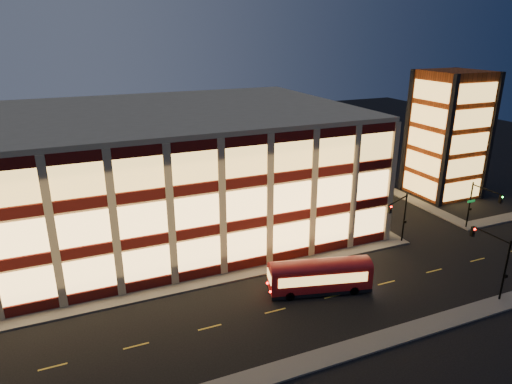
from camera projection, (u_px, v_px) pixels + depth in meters
name	position (u px, v px, depth m)	size (l,w,h in m)	color
ground	(211.00, 287.00, 43.67)	(200.00, 200.00, 0.00)	black
sidewalk_office_south	(177.00, 288.00, 43.41)	(54.00, 2.00, 0.15)	#514F4C
sidewalk_office_east	(325.00, 197.00, 66.89)	(2.00, 30.00, 0.15)	#514F4C
sidewalk_tower_south	(502.00, 219.00, 59.31)	(14.00, 2.00, 0.15)	#514F4C
sidewalk_tower_west	(386.00, 188.00, 70.96)	(2.00, 30.00, 0.15)	#514F4C
sidewalk_near	(267.00, 375.00, 32.38)	(100.00, 2.00, 0.15)	#514F4C
office_building	(143.00, 171.00, 54.83)	(50.45, 30.45, 14.50)	tan
stair_tower	(448.00, 135.00, 65.80)	(8.60, 8.60, 18.00)	#8C3814
traffic_signal_far	(399.00, 212.00, 50.72)	(3.79, 1.87, 6.00)	black
traffic_signal_right	(480.00, 201.00, 54.15)	(1.20, 4.37, 6.00)	black
traffic_signal_near	(493.00, 253.00, 41.42)	(0.32, 4.45, 6.00)	black
trolley_bus	(320.00, 274.00, 42.38)	(9.80, 4.66, 3.22)	maroon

